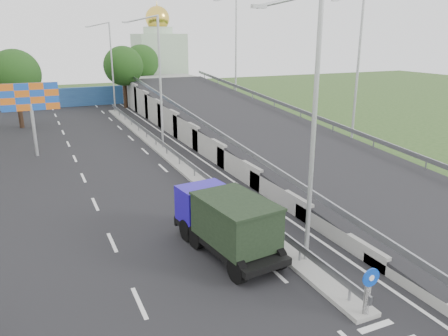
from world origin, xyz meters
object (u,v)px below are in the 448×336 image
sign_bollard (368,291)px  lamp_post_near (310,122)px  lamp_post_mid (158,76)px  church (159,59)px  lamp_post_far (110,62)px  dump_truck (226,220)px  billboard (30,101)px

sign_bollard → lamp_post_near: size_ratio=0.17×
sign_bollard → lamp_post_mid: size_ratio=0.17×
lamp_post_near → church: (9.89, 54.00, -0.50)m
lamp_post_far → sign_bollard: bearing=-90.1°
church → dump_truck: (-12.22, -51.76, -3.88)m
billboard → lamp_post_near: bearing=-67.5°
lamp_post_near → lamp_post_mid: 20.00m
lamp_post_near → lamp_post_far: bearing=90.0°
sign_bollard → lamp_post_near: 6.12m
lamp_post_near → dump_truck: size_ratio=1.65×
lamp_post_far → dump_truck: size_ratio=1.65×
lamp_post_near → church: church is taller
sign_bollard → dump_truck: size_ratio=0.27×
lamp_post_far → billboard: 20.24m
church → billboard: 37.23m
billboard → dump_truck: bearing=-71.1°
lamp_post_far → lamp_post_mid: bearing=-90.0°
sign_bollard → billboard: size_ratio=0.30×
lamp_post_far → church: church is taller
lamp_post_mid → dump_truck: bearing=-97.5°
sign_bollard → lamp_post_far: bearing=89.9°
sign_bollard → church: bearing=80.2°
church → sign_bollard: bearing=-99.8°
dump_truck → billboard: bearing=101.5°
lamp_post_near → lamp_post_far: (0.00, 40.00, 0.00)m
sign_bollard → lamp_post_mid: (0.11, 23.83, 4.77)m
lamp_post_near → sign_bollard: bearing=-91.6°
lamp_post_mid → sign_bollard: bearing=-90.3°
church → lamp_post_mid: bearing=-106.2°
church → dump_truck: bearing=-103.3°
lamp_post_near → church: bearing=79.6°
lamp_post_mid → dump_truck: 18.44m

